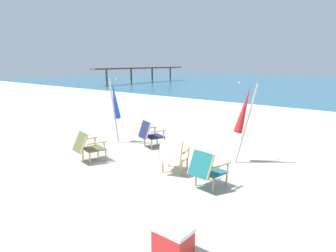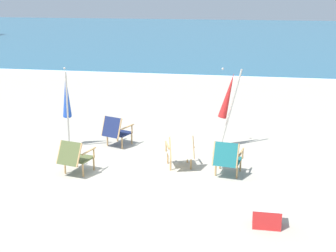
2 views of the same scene
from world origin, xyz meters
name	(u,v)px [view 1 (image 1 of 2)]	position (x,y,z in m)	size (l,w,h in m)	color
ground_plane	(129,168)	(0.00, 0.00, 0.00)	(80.00, 80.00, 0.00)	#B7AF9E
surf_band	(287,109)	(0.00, 11.88, 0.03)	(80.00, 1.10, 0.06)	white
beach_chair_front_left	(150,134)	(-0.83, 1.68, 0.43)	(0.77, 0.84, 0.82)	#19234C
beach_chair_mid_center	(173,155)	(1.04, 0.42, 0.43)	(0.77, 0.84, 0.81)	beige
beach_chair_back_right	(207,169)	(2.10, 0.18, 0.43)	(0.67, 0.79, 0.80)	#196066
beach_chair_back_left	(88,146)	(-1.18, -0.32, 0.43)	(0.73, 0.84, 0.80)	#515B33
umbrella_furled_red	(244,111)	(1.98, 2.04, 1.36)	(0.57, 0.24, 2.08)	#B7B2A8
umbrella_furled_blue	(115,101)	(-1.97, 1.34, 1.35)	(0.41, 0.60, 2.07)	#B7B2A8
cooler_box	(173,241)	(2.90, -1.95, 0.20)	(0.49, 0.35, 0.40)	red
pier_distant	(142,69)	(-19.66, 20.96, 1.71)	(0.90, 14.17, 1.91)	brown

